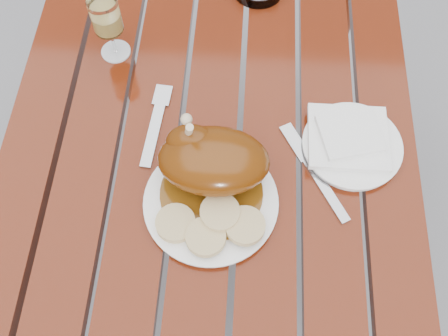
{
  "coord_description": "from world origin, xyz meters",
  "views": [
    {
      "loc": [
        0.06,
        -0.55,
        1.59
      ],
      "look_at": [
        0.03,
        -0.14,
        0.78
      ],
      "focal_mm": 40.0,
      "sensor_mm": 36.0,
      "label": 1
    }
  ],
  "objects_px": {
    "dinner_plate": "(211,203)",
    "side_plate": "(352,146)",
    "wine_glass": "(109,28)",
    "table": "(215,190)"
  },
  "relations": [
    {
      "from": "wine_glass",
      "to": "side_plate",
      "type": "distance_m",
      "value": 0.54
    },
    {
      "from": "dinner_plate",
      "to": "wine_glass",
      "type": "height_order",
      "value": "wine_glass"
    },
    {
      "from": "dinner_plate",
      "to": "side_plate",
      "type": "relative_size",
      "value": 1.27
    },
    {
      "from": "table",
      "to": "dinner_plate",
      "type": "relative_size",
      "value": 4.94
    },
    {
      "from": "dinner_plate",
      "to": "side_plate",
      "type": "xyz_separation_m",
      "value": [
        0.26,
        0.13,
        -0.0
      ]
    },
    {
      "from": "dinner_plate",
      "to": "side_plate",
      "type": "distance_m",
      "value": 0.29
    },
    {
      "from": "wine_glass",
      "to": "table",
      "type": "bearing_deg",
      "value": -33.2
    },
    {
      "from": "table",
      "to": "side_plate",
      "type": "relative_size",
      "value": 6.28
    },
    {
      "from": "dinner_plate",
      "to": "side_plate",
      "type": "height_order",
      "value": "same"
    },
    {
      "from": "table",
      "to": "dinner_plate",
      "type": "bearing_deg",
      "value": -86.2
    }
  ]
}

